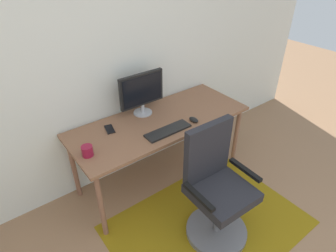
# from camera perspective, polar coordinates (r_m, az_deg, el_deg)

# --- Properties ---
(wall_back) EXTENTS (6.00, 0.10, 2.60)m
(wall_back) POSITION_cam_1_polar(r_m,az_deg,el_deg) (2.54, -17.18, 12.71)
(wall_back) COLOR silver
(wall_back) RESTS_ON ground
(area_rug) EXTENTS (1.64, 1.17, 0.01)m
(area_rug) POSITION_cam_1_polar(r_m,az_deg,el_deg) (2.71, 7.91, -18.79)
(area_rug) COLOR #84660F
(area_rug) RESTS_ON ground
(desk) EXTENTS (1.71, 0.68, 0.71)m
(desk) POSITION_cam_1_polar(r_m,az_deg,el_deg) (2.71, -1.51, 0.14)
(desk) COLOR brown
(desk) RESTS_ON ground
(monitor) EXTENTS (0.45, 0.18, 0.41)m
(monitor) POSITION_cam_1_polar(r_m,az_deg,el_deg) (2.68, -5.23, 6.84)
(monitor) COLOR #B2B2B7
(monitor) RESTS_ON desk
(keyboard) EXTENTS (0.43, 0.13, 0.02)m
(keyboard) POSITION_cam_1_polar(r_m,az_deg,el_deg) (2.51, 0.00, -0.92)
(keyboard) COLOR black
(keyboard) RESTS_ON desk
(computer_mouse) EXTENTS (0.06, 0.10, 0.03)m
(computer_mouse) POSITION_cam_1_polar(r_m,az_deg,el_deg) (2.65, 5.12, 1.27)
(computer_mouse) COLOR black
(computer_mouse) RESTS_ON desk
(coffee_cup) EXTENTS (0.09, 0.09, 0.09)m
(coffee_cup) POSITION_cam_1_polar(r_m,az_deg,el_deg) (2.31, -15.70, -4.78)
(coffee_cup) COLOR maroon
(coffee_cup) RESTS_ON desk
(cell_phone) EXTENTS (0.10, 0.15, 0.01)m
(cell_phone) POSITION_cam_1_polar(r_m,az_deg,el_deg) (2.59, -11.51, -0.61)
(cell_phone) COLOR black
(cell_phone) RESTS_ON desk
(office_chair) EXTENTS (0.53, 0.52, 1.01)m
(office_chair) POSITION_cam_1_polar(r_m,az_deg,el_deg) (2.38, 9.49, -13.23)
(office_chair) COLOR slate
(office_chair) RESTS_ON ground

